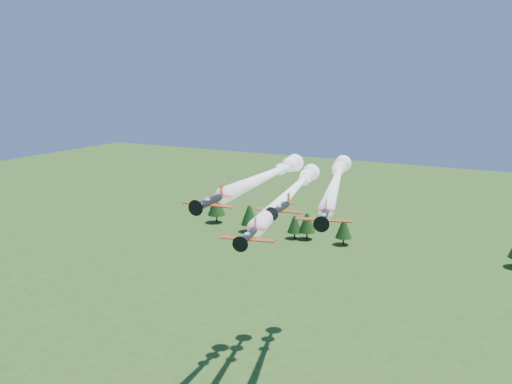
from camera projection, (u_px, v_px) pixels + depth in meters
The scene contains 5 objects.
plane_lead at pixel (294, 189), 106.02m from camera, with size 18.00×56.02×3.70m.
plane_left at pixel (270, 174), 107.10m from camera, with size 10.10×45.15×3.70m.
plane_right at pixel (336, 179), 111.09m from camera, with size 20.25×52.24×3.70m.
plane_slot at pixel (280, 208), 88.52m from camera, with size 7.81×8.47×2.73m.
treeline at pixel (406, 236), 189.60m from camera, with size 175.36×19.67×11.52m.
Camera 1 is at (37.17, -71.80, 60.33)m, focal length 40.00 mm.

